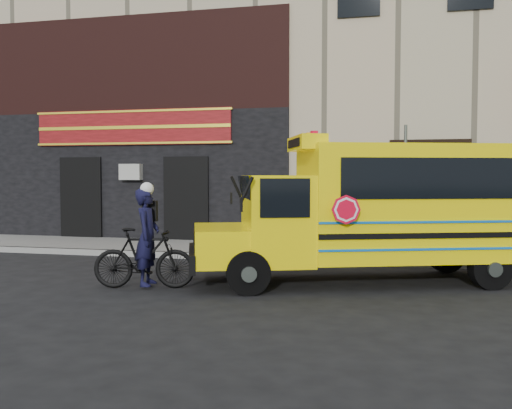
{
  "coord_description": "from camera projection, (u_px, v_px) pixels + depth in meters",
  "views": [
    {
      "loc": [
        2.97,
        -11.22,
        2.16
      ],
      "look_at": [
        -0.14,
        1.85,
        1.46
      ],
      "focal_mm": 40.0,
      "sensor_mm": 36.0,
      "label": 1
    }
  ],
  "objects": [
    {
      "name": "ground",
      "position": [
        242.0,
        280.0,
        11.71
      ],
      "size": [
        120.0,
        120.0,
        0.0
      ],
      "primitive_type": "plane",
      "color": "black",
      "rests_on": "ground"
    },
    {
      "name": "curb",
      "position": [
        268.0,
        258.0,
        14.23
      ],
      "size": [
        40.0,
        0.2,
        0.15
      ],
      "primitive_type": "cube",
      "color": "gray",
      "rests_on": "ground"
    },
    {
      "name": "sidewalk",
      "position": [
        280.0,
        251.0,
        15.68
      ],
      "size": [
        40.0,
        3.0,
        0.15
      ],
      "primitive_type": "cube",
      "color": "slate",
      "rests_on": "ground"
    },
    {
      "name": "building",
      "position": [
        311.0,
        70.0,
        21.55
      ],
      "size": [
        20.0,
        10.7,
        12.0
      ],
      "color": "tan",
      "rests_on": "sidewalk"
    },
    {
      "name": "school_bus",
      "position": [
        384.0,
        207.0,
        11.43
      ],
      "size": [
        7.21,
        4.33,
        2.92
      ],
      "color": "black",
      "rests_on": "ground"
    },
    {
      "name": "sign_pole",
      "position": [
        405.0,
        189.0,
        13.47
      ],
      "size": [
        0.09,
        0.29,
        3.34
      ],
      "color": "#444C46",
      "rests_on": "ground"
    },
    {
      "name": "bicycle",
      "position": [
        144.0,
        258.0,
        10.83
      ],
      "size": [
        2.0,
        0.95,
        1.16
      ],
      "primitive_type": "imported",
      "rotation": [
        0.0,
        0.0,
        1.79
      ],
      "color": "black",
      "rests_on": "ground"
    },
    {
      "name": "cyclist",
      "position": [
        147.0,
        239.0,
        10.88
      ],
      "size": [
        0.54,
        0.74,
        1.86
      ],
      "primitive_type": "imported",
      "rotation": [
        0.0,
        0.0,
        1.72
      ],
      "color": "black",
      "rests_on": "ground"
    }
  ]
}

